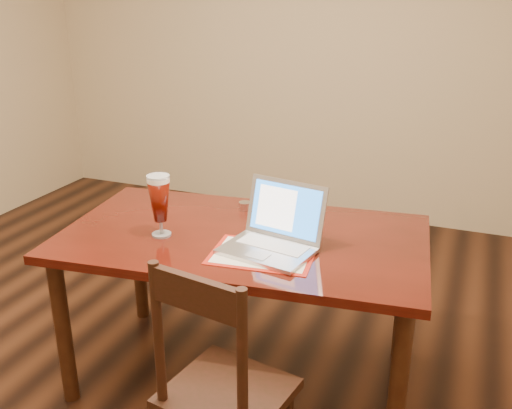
% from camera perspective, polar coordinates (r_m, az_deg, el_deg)
% --- Properties ---
extents(ground, '(5.00, 5.00, 0.00)m').
position_cam_1_polar(ground, '(2.93, -11.62, -16.75)').
color(ground, black).
rests_on(ground, ground).
extents(dining_table, '(1.68, 1.07, 1.02)m').
position_cam_1_polar(dining_table, '(2.55, -1.42, -4.66)').
color(dining_table, '#460F09').
rests_on(dining_table, ground).
extents(dining_chair, '(0.47, 0.45, 0.96)m').
position_cam_1_polar(dining_chair, '(2.09, -3.43, -18.16)').
color(dining_chair, black).
rests_on(dining_chair, ground).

